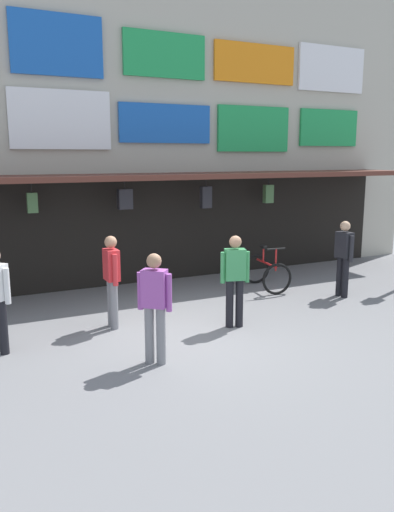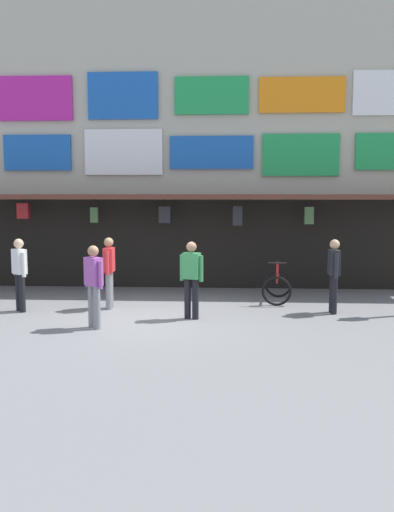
{
  "view_description": "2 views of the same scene",
  "coord_description": "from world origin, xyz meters",
  "views": [
    {
      "loc": [
        -3.58,
        -7.65,
        3.07
      ],
      "look_at": [
        0.63,
        1.02,
        1.17
      ],
      "focal_mm": 35.94,
      "sensor_mm": 36.0,
      "label": 1
    },
    {
      "loc": [
        1.7,
        -11.75,
        2.77
      ],
      "look_at": [
        0.96,
        1.58,
        1.19
      ],
      "focal_mm": 39.14,
      "sensor_mm": 36.0,
      "label": 2
    }
  ],
  "objects": [
    {
      "name": "pedestrian_in_purple",
      "position": [
        -1.07,
        1.0,
        0.95
      ],
      "size": [
        0.22,
        0.53,
        1.68
      ],
      "color": "gray",
      "rests_on": "ground"
    },
    {
      "name": "pedestrian_in_red",
      "position": [
        -0.98,
        -0.87,
        0.95
      ],
      "size": [
        0.43,
        0.4,
        1.68
      ],
      "color": "gray",
      "rests_on": "ground"
    },
    {
      "name": "pedestrian_in_blue",
      "position": [
        0.92,
        0.07,
        0.95
      ],
      "size": [
        0.51,
        0.32,
        1.68
      ],
      "color": "black",
      "rests_on": "ground"
    },
    {
      "name": "ground_plane",
      "position": [
        0.0,
        0.0,
        0.0
      ],
      "size": [
        80.0,
        80.0,
        0.0
      ],
      "primitive_type": "plane",
      "color": "slate"
    },
    {
      "name": "shopfront",
      "position": [
        -0.0,
        4.57,
        3.96
      ],
      "size": [
        18.0,
        2.6,
        8.0
      ],
      "color": "#B2AD9E",
      "rests_on": "ground"
    },
    {
      "name": "pedestrian_in_green",
      "position": [
        4.09,
        0.8,
        0.95
      ],
      "size": [
        0.23,
        0.53,
        1.68
      ],
      "color": "black",
      "rests_on": "ground"
    },
    {
      "name": "bicycle_parked",
      "position": [
        2.95,
        2.09,
        0.39
      ],
      "size": [
        0.86,
        1.24,
        1.05
      ],
      "color": "black",
      "rests_on": "ground"
    }
  ]
}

